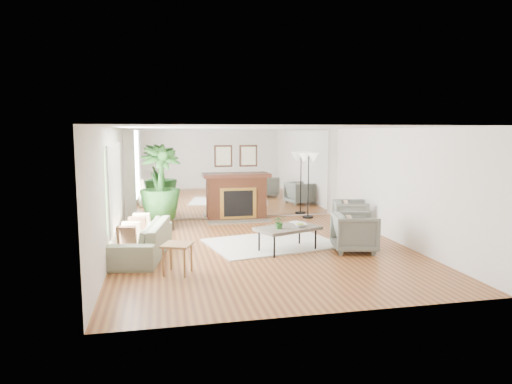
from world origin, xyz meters
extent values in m
plane|color=brown|center=(0.00, 0.00, 0.00)|extent=(7.00, 7.00, 0.00)
cube|color=white|center=(-2.99, 0.00, 1.25)|extent=(0.02, 7.00, 2.50)
cube|color=white|center=(2.99, 0.00, 1.25)|extent=(0.02, 7.00, 2.50)
cube|color=white|center=(0.00, 3.49, 1.25)|extent=(6.00, 0.02, 2.50)
cube|color=silver|center=(0.00, 3.47, 1.25)|extent=(5.40, 0.04, 2.40)
cube|color=#B2E09E|center=(-2.96, 0.40, 1.35)|extent=(0.04, 2.40, 1.50)
cube|color=brown|center=(0.00, 3.28, 0.60)|extent=(1.60, 0.40, 1.20)
cube|color=gold|center=(0.00, 3.07, 0.48)|extent=(1.00, 0.04, 0.85)
cube|color=black|center=(0.00, 3.05, 0.48)|extent=(0.80, 0.04, 0.70)
cube|color=#665E50|center=(0.00, 2.93, 0.01)|extent=(1.70, 0.55, 0.03)
cube|color=#4F2719|center=(0.00, 3.26, 1.22)|extent=(1.85, 0.46, 0.10)
cube|color=black|center=(-0.35, 3.43, 1.75)|extent=(0.50, 0.04, 0.60)
cube|color=black|center=(0.35, 3.43, 1.75)|extent=(0.50, 0.04, 0.60)
cube|color=white|center=(0.27, 0.38, 0.01)|extent=(2.97, 2.39, 0.03)
cube|color=#665E50|center=(0.44, -0.28, 0.47)|extent=(1.43, 1.14, 0.06)
cylinder|color=black|center=(0.05, -0.72, 0.22)|extent=(0.04, 0.04, 0.44)
cylinder|color=black|center=(1.02, -0.33, 0.22)|extent=(0.04, 0.04, 0.44)
cylinder|color=black|center=(-0.14, -0.23, 0.22)|extent=(0.04, 0.04, 0.44)
cylinder|color=black|center=(0.83, 0.15, 0.22)|extent=(0.04, 0.04, 0.44)
imported|color=gray|center=(-2.45, -0.03, 0.33)|extent=(1.25, 2.36, 0.66)
imported|color=slate|center=(2.51, 1.35, 0.37)|extent=(0.99, 0.97, 0.74)
imported|color=slate|center=(1.77, -0.57, 0.39)|extent=(1.01, 0.99, 0.78)
cube|color=olive|center=(-1.80, -1.34, 0.51)|extent=(0.60, 0.60, 0.04)
cylinder|color=olive|center=(-2.04, -1.44, 0.25)|extent=(0.04, 0.04, 0.50)
cylinder|color=olive|center=(-1.70, -1.58, 0.25)|extent=(0.04, 0.04, 0.50)
cylinder|color=olive|center=(-1.91, -1.10, 0.25)|extent=(0.04, 0.04, 0.50)
cylinder|color=olive|center=(-1.56, -1.24, 0.25)|extent=(0.04, 0.04, 0.50)
cylinder|color=#2A251E|center=(-2.07, 2.28, 0.21)|extent=(0.60, 0.60, 0.43)
imported|color=#2C6726|center=(-2.07, 2.28, 1.19)|extent=(1.24, 1.24, 1.77)
cylinder|color=black|center=(2.00, 3.10, 0.02)|extent=(0.31, 0.31, 0.04)
cylinder|color=black|center=(2.00, 3.10, 0.88)|extent=(0.03, 0.03, 1.76)
cone|color=beige|center=(1.86, 3.10, 1.71)|extent=(0.33, 0.33, 0.24)
cone|color=beige|center=(2.13, 3.10, 1.71)|extent=(0.33, 0.33, 0.24)
imported|color=#2C6726|center=(0.24, -0.40, 0.64)|extent=(0.24, 0.21, 0.27)
imported|color=olive|center=(0.71, -0.31, 0.53)|extent=(0.30, 0.30, 0.06)
imported|color=olive|center=(0.65, 0.00, 0.51)|extent=(0.31, 0.35, 0.02)
camera|label=1|loc=(-2.05, -9.00, 2.42)|focal=32.00mm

